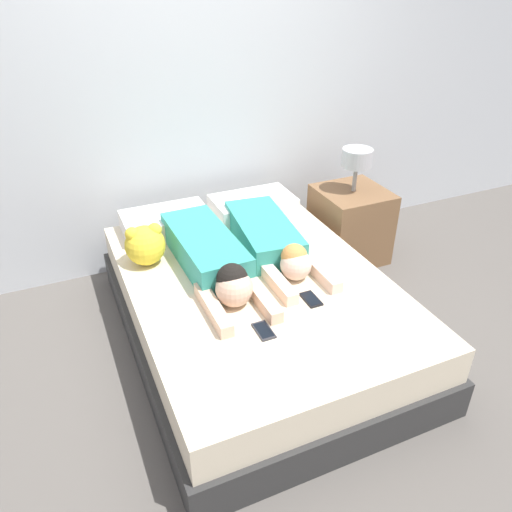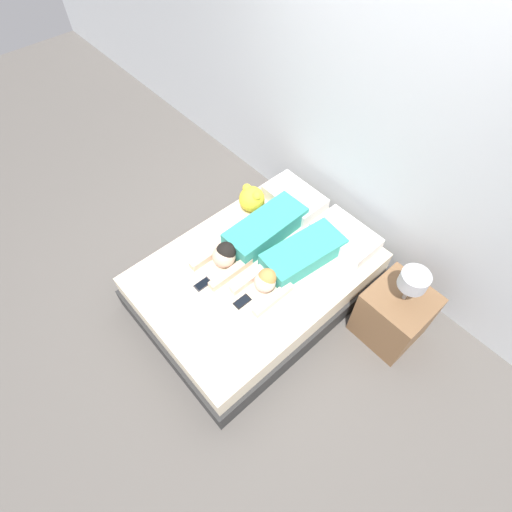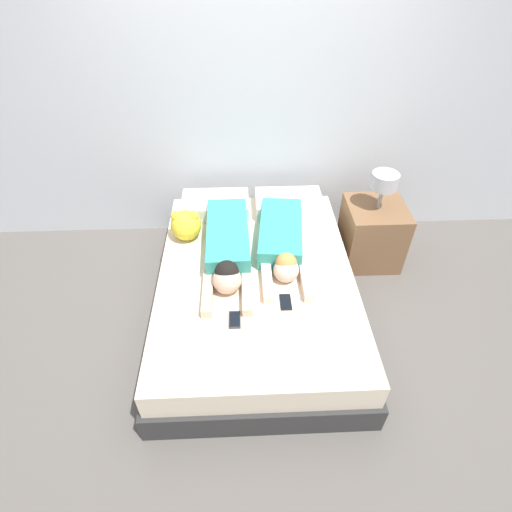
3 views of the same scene
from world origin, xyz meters
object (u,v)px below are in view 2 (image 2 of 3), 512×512
object	(u,v)px
nightstand	(394,313)
bed	(256,280)
pillow_head_left	(294,198)
cell_phone_right	(242,302)
pillow_head_right	(345,236)
person_left	(255,236)
cell_phone_left	(203,284)
person_right	(294,261)
plush_toy	(252,199)

from	to	relation	value
nightstand	bed	bearing A→B (deg)	-150.07
pillow_head_left	cell_phone_right	size ratio (longest dim) A/B	4.00
pillow_head_right	person_left	world-z (taller)	person_left
nightstand	cell_phone_left	bearing A→B (deg)	-138.80
bed	cell_phone_right	distance (m)	0.43
person_left	nightstand	distance (m)	1.34
person_right	nightstand	world-z (taller)	nightstand
person_left	bed	bearing A→B (deg)	-39.16
cell_phone_left	nightstand	world-z (taller)	nightstand
person_right	cell_phone_right	size ratio (longest dim) A/B	7.42
pillow_head_right	cell_phone_right	bearing A→B (deg)	-96.85
pillow_head_left	person_right	size ratio (longest dim) A/B	0.54
pillow_head_right	person_right	bearing A→B (deg)	-101.41
person_right	cell_phone_left	xyz separation A→B (m)	(-0.37, -0.69, -0.08)
person_left	cell_phone_right	world-z (taller)	person_left
cell_phone_left	pillow_head_right	bearing A→B (deg)	68.85
cell_phone_left	plush_toy	size ratio (longest dim) A/B	0.56
plush_toy	bed	bearing A→B (deg)	-38.39
cell_phone_right	person_right	bearing A→B (deg)	87.70
pillow_head_right	cell_phone_right	size ratio (longest dim) A/B	4.00
pillow_head_right	person_left	bearing A→B (deg)	-130.64
person_right	plush_toy	size ratio (longest dim) A/B	4.17
pillow_head_right	plush_toy	xyz separation A→B (m)	(-0.85, -0.35, 0.06)
person_left	person_right	world-z (taller)	person_left
bed	cell_phone_right	bearing A→B (deg)	-59.26
pillow_head_right	plush_toy	world-z (taller)	plush_toy
pillow_head_right	cell_phone_right	world-z (taller)	pillow_head_right
plush_toy	nightstand	size ratio (longest dim) A/B	0.29
person_right	nightstand	xyz separation A→B (m)	(0.84, 0.37, -0.21)
bed	pillow_head_right	distance (m)	0.88
pillow_head_right	cell_phone_left	distance (m)	1.31
person_right	nightstand	size ratio (longest dim) A/B	1.21
pillow_head_left	bed	bearing A→B (deg)	-67.73
cell_phone_left	cell_phone_right	world-z (taller)	same
person_right	cell_phone_left	distance (m)	0.78
plush_toy	nightstand	bearing A→B (deg)	6.46
pillow_head_right	pillow_head_left	bearing A→B (deg)	180.00
pillow_head_left	plush_toy	distance (m)	0.42
bed	plush_toy	world-z (taller)	plush_toy
pillow_head_left	nightstand	xyz separation A→B (m)	(1.36, -0.17, -0.20)
pillow_head_left	cell_phone_right	xyz separation A→B (m)	(0.50, -1.09, -0.06)
person_right	nightstand	distance (m)	0.94
person_right	cell_phone_left	world-z (taller)	person_right
pillow_head_right	nightstand	size ratio (longest dim) A/B	0.65
cell_phone_left	pillow_head_left	bearing A→B (deg)	97.44
pillow_head_right	bed	bearing A→B (deg)	-112.27
plush_toy	person_right	bearing A→B (deg)	-14.11
person_left	cell_phone_right	size ratio (longest dim) A/B	7.88
person_left	person_right	xyz separation A→B (m)	(0.41, 0.07, -0.01)
cell_phone_right	pillow_head_left	bearing A→B (deg)	114.84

